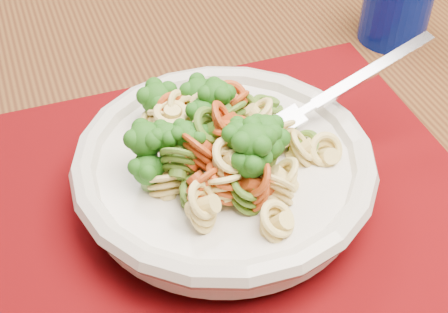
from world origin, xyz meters
name	(u,v)px	position (x,y,z in m)	size (l,w,h in m)	color
dining_table	(105,231)	(-0.25, -0.04, 0.60)	(1.43, 0.99, 0.70)	#593619
placemat	(206,205)	(-0.18, -0.13, 0.70)	(0.43, 0.33, 0.00)	#500303
pasta_bowl	(224,168)	(-0.16, -0.13, 0.73)	(0.23, 0.23, 0.04)	beige
pasta_broccoli_heap	(224,151)	(-0.16, -0.13, 0.75)	(0.20, 0.20, 0.06)	#E6C071
fork	(288,121)	(-0.10, -0.12, 0.75)	(0.19, 0.02, 0.01)	silver
tumbler	(398,0)	(0.10, 0.00, 0.74)	(0.07, 0.07, 0.09)	#041362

